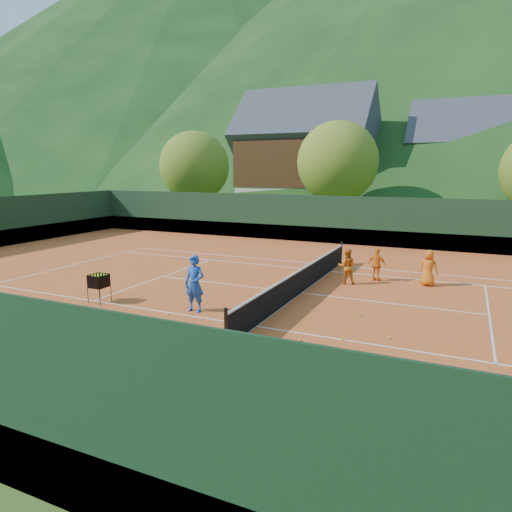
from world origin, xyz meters
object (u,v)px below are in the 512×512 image
at_px(student_b, 377,265).
at_px(chalet_left, 306,159).
at_px(coach, 195,284).
at_px(chalet_mid, 476,165).
at_px(tennis_net, 301,280).
at_px(ball_hopper, 99,281).
at_px(student_a, 347,266).
at_px(student_c, 429,268).

relative_size(student_b, chalet_left, 0.10).
height_order(coach, chalet_mid, chalet_mid).
xyz_separation_m(tennis_net, ball_hopper, (-6.09, -4.12, 0.25)).
height_order(coach, student_a, coach).
xyz_separation_m(ball_hopper, chalet_mid, (12.09, 38.12, 4.22)).
bearing_deg(ball_hopper, student_a, 40.60).
bearing_deg(coach, student_c, 42.76).
height_order(student_b, tennis_net, student_b).
bearing_deg(tennis_net, student_a, 60.48).
distance_m(student_a, chalet_mid, 32.50).
xyz_separation_m(student_a, ball_hopper, (-7.30, -6.25, 0.02)).
height_order(student_b, student_c, student_c).
xyz_separation_m(tennis_net, chalet_mid, (6.00, 34.00, 4.47)).
bearing_deg(student_b, coach, 69.16).
height_order(tennis_net, ball_hopper, tennis_net).
relative_size(tennis_net, chalet_left, 0.87).
bearing_deg(chalet_mid, tennis_net, -100.01).
relative_size(chalet_left, chalet_mid, 1.09).
height_order(student_a, ball_hopper, student_a).
bearing_deg(student_c, chalet_left, -52.70).
bearing_deg(chalet_left, chalet_mid, 14.04).
bearing_deg(student_a, chalet_mid, -117.08).
bearing_deg(chalet_mid, coach, -102.64).
distance_m(student_b, student_c, 2.03).
height_order(student_a, student_c, student_c).
relative_size(tennis_net, ball_hopper, 12.07).
height_order(tennis_net, chalet_left, chalet_left).
xyz_separation_m(coach, chalet_left, (-7.56, 33.63, 4.68)).
bearing_deg(tennis_net, chalet_mid, 79.99).
bearing_deg(tennis_net, ball_hopper, -145.92).
bearing_deg(student_c, tennis_net, 46.03).
relative_size(ball_hopper, chalet_left, 0.07).
relative_size(student_b, ball_hopper, 1.37).
relative_size(student_c, ball_hopper, 1.47).
relative_size(student_c, tennis_net, 0.12).
xyz_separation_m(student_a, student_b, (1.03, 1.03, -0.04)).
height_order(coach, student_b, coach).
distance_m(tennis_net, ball_hopper, 7.35).
distance_m(student_c, chalet_mid, 31.14).
bearing_deg(chalet_mid, student_b, -96.95).
distance_m(student_b, chalet_left, 29.90).
distance_m(coach, student_a, 6.82).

